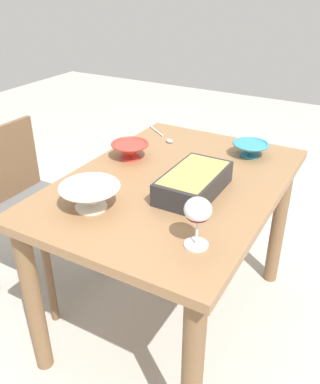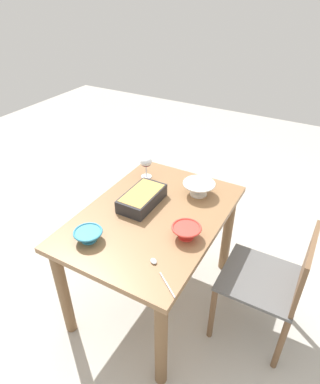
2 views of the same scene
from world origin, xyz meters
name	(u,v)px [view 1 (image 1 of 2)]	position (x,y,z in m)	size (l,w,h in m)	color
ground_plane	(171,315)	(0.00, 0.00, 0.00)	(8.00, 8.00, 0.00)	#B2ADA3
dining_table	(173,207)	(0.00, 0.00, 0.61)	(1.15, 0.81, 0.74)	olive
chair	(28,202)	(-0.09, 0.76, 0.47)	(0.43, 0.45, 0.83)	#595959
wine_glass	(198,213)	(-0.36, -0.26, 0.86)	(0.08, 0.08, 0.16)	white
casserole_dish	(194,181)	(-0.06, -0.11, 0.79)	(0.33, 0.18, 0.09)	#262628
mixing_bowl	(250,148)	(0.38, -0.19, 0.78)	(0.16, 0.16, 0.06)	teal
small_bowl	(90,195)	(-0.33, 0.15, 0.79)	(0.21, 0.21, 0.09)	white
serving_bowl	(130,149)	(0.09, 0.27, 0.78)	(0.17, 0.17, 0.07)	red
serving_spoon	(164,137)	(0.39, 0.25, 0.75)	(0.18, 0.23, 0.01)	silver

